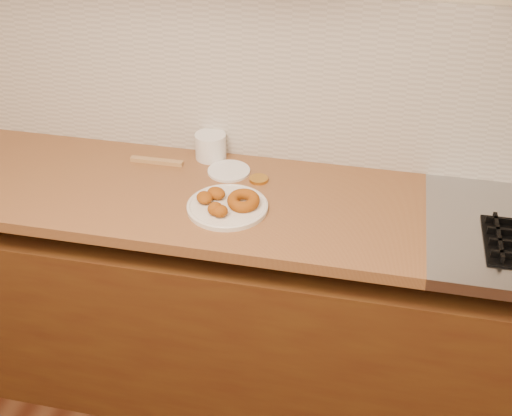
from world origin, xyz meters
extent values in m
cube|color=#C4B699|center=(0.00, 2.00, 1.35)|extent=(4.00, 0.02, 2.70)
cube|color=#4D2E10|center=(0.00, 1.69, 0.39)|extent=(3.60, 0.60, 0.77)
cube|color=brown|center=(-0.65, 1.69, 0.88)|extent=(2.30, 0.62, 0.04)
cube|color=#B9B4A8|center=(0.00, 1.99, 1.20)|extent=(3.60, 0.02, 0.60)
cube|color=black|center=(0.71, 1.61, 0.92)|extent=(0.01, 0.24, 0.02)
cylinder|color=silver|center=(-0.14, 1.61, 0.91)|extent=(0.27, 0.27, 0.02)
torus|color=#8E4B07|center=(-0.08, 1.62, 0.93)|extent=(0.11, 0.12, 0.05)
ellipsoid|color=#8E4B07|center=(-0.18, 1.64, 0.93)|extent=(0.08, 0.07, 0.04)
ellipsoid|color=#8E4B07|center=(-0.21, 1.61, 0.93)|extent=(0.08, 0.08, 0.03)
ellipsoid|color=#8E4B07|center=(-0.16, 1.55, 0.94)|extent=(0.07, 0.06, 0.04)
ellipsoid|color=#8E4B07|center=(-0.14, 1.54, 0.93)|extent=(0.07, 0.07, 0.04)
cylinder|color=silver|center=(-0.28, 1.93, 0.95)|extent=(0.14, 0.14, 0.10)
cylinder|color=silver|center=(-0.19, 1.84, 0.90)|extent=(0.17, 0.17, 0.01)
cylinder|color=#B9842E|center=(-0.07, 1.81, 0.91)|extent=(0.07, 0.07, 0.01)
cube|color=#A47A49|center=(-0.46, 1.85, 0.91)|extent=(0.20, 0.03, 0.02)
camera|label=1|loc=(0.33, -0.08, 2.06)|focal=45.00mm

